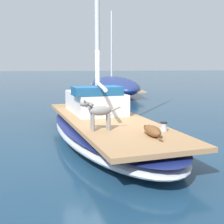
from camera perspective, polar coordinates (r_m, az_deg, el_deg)
name	(u,v)px	position (r m, az deg, el deg)	size (l,w,h in m)	color
ground_plane	(107,143)	(8.54, -0.84, -5.60)	(120.00, 120.00, 0.00)	navy
sailboat_main	(107,131)	(8.46, -0.84, -3.41)	(3.95, 7.60, 0.66)	#B2B7C1
cabin_house	(95,101)	(9.40, -3.09, 2.01)	(1.82, 2.47, 0.84)	silver
dog_grey	(98,112)	(6.95, -2.51, 0.04)	(0.94, 0.29, 0.70)	gray
dog_brown	(153,131)	(6.54, 7.42, -3.46)	(0.33, 0.95, 0.22)	brown
deck_winch	(164,127)	(7.01, 9.43, -2.69)	(0.16, 0.16, 0.21)	#B7B7BC
moored_boat_far_astern	(114,85)	(20.73, 0.40, 4.91)	(3.38, 8.04, 5.47)	navy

